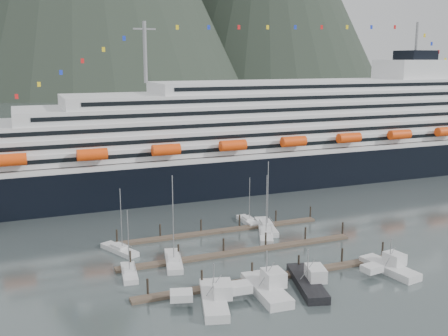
% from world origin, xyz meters
% --- Properties ---
extents(ground, '(1600.00, 1600.00, 0.00)m').
position_xyz_m(ground, '(0.00, 0.00, 0.00)').
color(ground, '#3F4A49').
rests_on(ground, ground).
extents(cruise_ship, '(210.00, 30.40, 50.30)m').
position_xyz_m(cruise_ship, '(30.03, 54.94, 12.04)').
color(cruise_ship, black).
rests_on(cruise_ship, ground).
extents(dock_near, '(48.18, 2.28, 3.20)m').
position_xyz_m(dock_near, '(-4.93, -9.95, 0.31)').
color(dock_near, '#49392E').
rests_on(dock_near, ground).
extents(dock_mid, '(48.18, 2.28, 3.20)m').
position_xyz_m(dock_mid, '(-4.93, 3.05, 0.31)').
color(dock_mid, '#49392E').
rests_on(dock_mid, ground).
extents(dock_far, '(48.18, 2.28, 3.20)m').
position_xyz_m(dock_far, '(-4.93, 16.05, 0.31)').
color(dock_far, '#49392E').
rests_on(dock_far, ground).
extents(sailboat_a, '(3.46, 8.67, 12.29)m').
position_xyz_m(sailboat_a, '(-27.00, 0.36, 0.41)').
color(sailboat_a, silver).
rests_on(sailboat_a, ground).
extents(sailboat_b, '(5.10, 11.12, 17.23)m').
position_xyz_m(sailboat_b, '(-18.39, 2.63, 0.46)').
color(sailboat_b, silver).
rests_on(sailboat_b, ground).
extents(sailboat_d, '(6.84, 11.25, 13.93)m').
position_xyz_m(sailboat_d, '(3.85, 9.82, 0.42)').
color(sailboat_d, silver).
rests_on(sailboat_d, ground).
extents(sailboat_e, '(6.11, 9.55, 13.21)m').
position_xyz_m(sailboat_e, '(-26.42, 12.18, 0.41)').
color(sailboat_e, silver).
rests_on(sailboat_e, ground).
extents(sailboat_f, '(2.43, 8.00, 11.15)m').
position_xyz_m(sailboat_f, '(4.23, 19.76, 0.39)').
color(sailboat_f, silver).
rests_on(sailboat_f, ground).
extents(sailboat_g, '(5.77, 12.32, 15.89)m').
position_xyz_m(sailboat_g, '(6.10, 14.19, 0.45)').
color(sailboat_g, silver).
rests_on(sailboat_g, ground).
extents(trawler_a, '(10.24, 13.45, 7.13)m').
position_xyz_m(trawler_a, '(-17.38, -14.96, 0.91)').
color(trawler_a, silver).
rests_on(trawler_a, ground).
extents(trawler_b, '(9.53, 12.50, 8.05)m').
position_xyz_m(trawler_b, '(-8.48, -14.99, 0.99)').
color(trawler_b, silver).
rests_on(trawler_b, ground).
extents(trawler_c, '(10.59, 14.28, 7.06)m').
position_xyz_m(trawler_c, '(-1.04, -14.96, 0.90)').
color(trawler_c, black).
rests_on(trawler_c, ground).
extents(trawler_d, '(8.74, 11.75, 6.75)m').
position_xyz_m(trawler_d, '(15.57, -15.02, 0.87)').
color(trawler_d, silver).
rests_on(trawler_d, ground).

